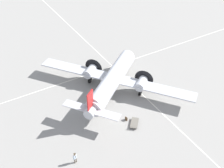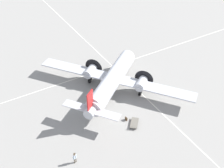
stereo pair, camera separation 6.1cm
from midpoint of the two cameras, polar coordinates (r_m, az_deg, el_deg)
ground_plane at (r=44.62m, az=-0.04°, el=-1.71°), size 300.00×300.00×0.00m
apron_line_eastwest at (r=46.26m, az=4.06°, el=-0.16°), size 120.00×0.16×0.01m
apron_line_northsouth at (r=49.03m, az=-3.80°, el=2.33°), size 0.16×120.00×0.01m
airliner_main at (r=43.37m, az=0.18°, el=1.21°), size 21.62×18.41×5.84m
crew_foreground at (r=34.80m, az=-7.58°, el=-14.49°), size 0.34×0.54×1.65m
suitcase_near_door at (r=39.93m, az=2.87°, el=-7.06°), size 0.46×0.15×0.54m
baggage_cart at (r=39.39m, az=4.52°, el=-7.90°), size 2.21×2.15×0.56m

